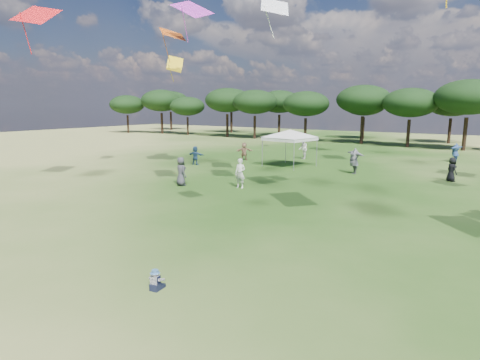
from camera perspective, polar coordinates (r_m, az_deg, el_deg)
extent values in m
plane|color=#274916|center=(10.24, -18.46, -18.38)|extent=(140.00, 140.00, 0.00)
cylinder|color=black|center=(74.32, -15.65, 7.67)|extent=(0.35, 0.35, 3.09)
ellipsoid|color=black|center=(74.25, -15.78, 10.29)|extent=(6.01, 6.01, 3.24)
cylinder|color=black|center=(71.13, -11.04, 7.92)|extent=(0.40, 0.40, 3.51)
ellipsoid|color=black|center=(71.06, -11.15, 11.03)|extent=(6.82, 6.82, 3.68)
cylinder|color=black|center=(67.15, -7.44, 7.62)|extent=(0.33, 0.33, 2.92)
ellipsoid|color=black|center=(67.06, -7.51, 10.36)|extent=(5.67, 5.67, 3.06)
cylinder|color=black|center=(62.37, -1.82, 7.74)|extent=(0.40, 0.40, 3.49)
ellipsoid|color=black|center=(62.30, -1.84, 11.28)|extent=(6.79, 6.79, 3.66)
cylinder|color=black|center=(59.29, 2.10, 7.51)|extent=(0.38, 0.38, 3.32)
ellipsoid|color=black|center=(59.21, 2.13, 11.03)|extent=(6.44, 6.44, 3.47)
cylinder|color=black|center=(54.69, 9.27, 7.02)|extent=(0.36, 0.36, 3.14)
ellipsoid|color=black|center=(54.59, 9.38, 10.65)|extent=(6.11, 6.11, 3.29)
cylinder|color=black|center=(53.56, 16.94, 6.80)|extent=(0.40, 0.40, 3.46)
ellipsoid|color=black|center=(53.47, 17.16, 10.88)|extent=(6.73, 6.73, 3.63)
cylinder|color=black|center=(51.01, 22.81, 6.13)|extent=(0.37, 0.37, 3.21)
ellipsoid|color=black|center=(50.91, 23.10, 10.09)|extent=(6.24, 6.24, 3.36)
cylinder|color=black|center=(49.75, 29.33, 5.71)|extent=(0.41, 0.41, 3.56)
ellipsoid|color=black|center=(49.66, 29.75, 10.20)|extent=(6.91, 6.91, 3.73)
cylinder|color=black|center=(81.62, -9.78, 8.30)|extent=(0.41, 0.41, 3.56)
ellipsoid|color=black|center=(81.56, -9.87, 11.05)|extent=(6.92, 6.92, 3.73)
cylinder|color=black|center=(72.01, -1.23, 8.18)|extent=(0.41, 0.41, 3.62)
ellipsoid|color=black|center=(71.95, -1.24, 11.35)|extent=(7.03, 7.03, 3.79)
cylinder|color=black|center=(64.70, 5.59, 7.75)|extent=(0.39, 0.39, 3.37)
ellipsoid|color=black|center=(64.62, 5.65, 11.03)|extent=(6.54, 6.54, 3.53)
cylinder|color=black|center=(61.35, 17.10, 7.06)|extent=(0.36, 0.36, 3.11)
ellipsoid|color=black|center=(61.26, 17.28, 10.26)|extent=(6.05, 6.05, 3.26)
cylinder|color=black|center=(58.28, 27.65, 6.20)|extent=(0.37, 0.37, 3.20)
ellipsoid|color=black|center=(58.19, 27.95, 9.65)|extent=(6.21, 6.21, 3.35)
cylinder|color=gray|center=(32.21, 3.18, 3.94)|extent=(0.06, 0.06, 2.27)
cylinder|color=gray|center=(30.31, 7.67, 3.45)|extent=(0.06, 0.06, 2.27)
cylinder|color=gray|center=(34.62, 6.51, 4.36)|extent=(0.06, 0.06, 2.27)
cylinder|color=gray|center=(32.87, 10.85, 3.91)|extent=(0.06, 0.06, 2.27)
cube|color=silver|center=(32.36, 7.10, 5.84)|extent=(3.76, 3.76, 0.25)
pyramid|color=silver|center=(32.31, 7.13, 7.13)|extent=(6.56, 6.56, 0.60)
cube|color=black|center=(11.30, -11.91, -14.65)|extent=(0.27, 0.27, 0.19)
cube|color=black|center=(11.49, -11.69, -14.44)|extent=(0.12, 0.23, 0.10)
cube|color=black|center=(11.39, -11.01, -14.62)|extent=(0.12, 0.23, 0.10)
cube|color=white|center=(11.21, -11.95, -13.71)|extent=(0.25, 0.20, 0.24)
cylinder|color=white|center=(11.34, -12.35, -13.43)|extent=(0.11, 0.24, 0.15)
cylinder|color=white|center=(11.18, -11.12, -13.76)|extent=(0.11, 0.24, 0.15)
sphere|color=#E0B293|center=(11.15, -11.98, -12.93)|extent=(0.16, 0.16, 0.16)
cone|color=#5293C0|center=(11.13, -11.99, -12.75)|extent=(0.27, 0.27, 0.03)
cylinder|color=#5293C0|center=(11.11, -12.00, -12.57)|extent=(0.18, 0.18, 0.07)
imported|color=navy|center=(39.36, 28.30, 3.44)|extent=(1.15, 2.08, 1.64)
imported|color=navy|center=(33.30, -6.37, 3.49)|extent=(1.48, 0.60, 1.55)
imported|color=#845E48|center=(35.83, 0.59, 4.11)|extent=(1.42, 1.36, 1.61)
imported|color=silver|center=(37.07, 8.95, 4.43)|extent=(1.10, 1.17, 1.92)
imported|color=beige|center=(23.77, 0.02, 0.96)|extent=(0.68, 0.49, 1.77)
imported|color=black|center=(29.18, 27.89, 1.33)|extent=(0.89, 0.90, 1.57)
imported|color=#343339|center=(24.75, -8.40, 1.21)|extent=(1.00, 0.82, 1.75)
imported|color=#505156|center=(29.82, 15.93, 2.61)|extent=(2.04, 2.06, 1.86)
plane|color=purple|center=(29.11, -6.83, 22.99)|extent=(2.46, 2.37, 1.84)
plane|color=white|center=(24.76, 4.96, 23.38)|extent=(2.46, 2.67, 1.44)
plane|color=#D65712|center=(30.32, -9.58, 19.78)|extent=(2.74, 3.02, 1.29)
plane|color=red|center=(25.53, -26.92, 20.22)|extent=(2.76, 2.88, 1.47)
plane|color=gold|center=(33.58, -9.25, 15.97)|extent=(1.57, 1.93, 1.52)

